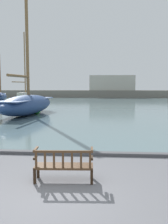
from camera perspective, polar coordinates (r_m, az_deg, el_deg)
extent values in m
plane|color=slate|center=(6.14, -8.67, -19.35)|extent=(160.00, 160.00, 0.00)
cube|color=slate|center=(49.49, 2.86, 3.00)|extent=(100.00, 80.00, 0.08)
cube|color=#4C4C50|center=(9.69, -3.48, -9.35)|extent=(40.00, 0.30, 0.12)
cube|color=black|center=(7.44, -10.44, -13.03)|extent=(0.07, 0.07, 0.42)
cube|color=black|center=(7.29, 1.75, -13.33)|extent=(0.07, 0.07, 0.42)
cube|color=black|center=(7.02, -11.21, -14.21)|extent=(0.07, 0.07, 0.42)
cube|color=black|center=(6.87, 1.78, -14.57)|extent=(0.07, 0.07, 0.42)
cube|color=#4C331E|center=(7.05, -4.61, -12.24)|extent=(1.63, 0.60, 0.06)
cube|color=#4C331E|center=(6.70, -4.84, -9.00)|extent=(1.60, 0.13, 0.06)
cube|color=#4C331E|center=(6.88, -10.91, -10.73)|extent=(0.06, 0.04, 0.41)
cube|color=#4C331E|center=(6.83, -8.90, -10.81)|extent=(0.06, 0.04, 0.41)
cube|color=#4C331E|center=(6.80, -6.87, -10.87)|extent=(0.06, 0.04, 0.41)
cube|color=#4C331E|center=(6.77, -4.82, -10.93)|extent=(0.06, 0.04, 0.41)
cube|color=#4C331E|center=(6.75, -2.76, -10.97)|extent=(0.06, 0.04, 0.41)
cube|color=#4C331E|center=(6.73, -0.68, -10.99)|extent=(0.06, 0.04, 0.41)
cube|color=#4C331E|center=(6.73, 1.40, -11.00)|extent=(0.06, 0.04, 0.41)
cube|color=black|center=(7.00, -11.09, -10.18)|extent=(0.08, 0.30, 0.06)
cube|color=#4C331E|center=(7.03, -10.97, -8.29)|extent=(0.08, 0.47, 0.04)
cube|color=black|center=(6.85, 1.82, -10.44)|extent=(0.08, 0.30, 0.06)
cube|color=#4C331E|center=(6.87, 1.82, -8.51)|extent=(0.08, 0.47, 0.04)
ellipsoid|color=#2D6647|center=(34.56, -13.34, 2.65)|extent=(3.15, 6.82, 1.24)
cube|color=#5B9375|center=(34.54, -13.36, 3.22)|extent=(2.58, 5.95, 0.08)
cube|color=beige|center=(34.11, -13.83, 3.79)|extent=(1.20, 1.75, 0.66)
cylinder|color=brown|center=(34.76, -13.38, 10.40)|extent=(0.15, 0.15, 8.61)
cylinder|color=brown|center=(33.41, -14.66, 6.65)|extent=(0.88, 2.89, 0.12)
cylinder|color=brown|center=(37.93, -10.13, 3.55)|extent=(0.44, 1.24, 0.12)
ellipsoid|color=navy|center=(22.63, -12.80, 1.61)|extent=(3.79, 9.63, 1.74)
cube|color=#516B9E|center=(22.60, -12.83, 2.82)|extent=(2.98, 8.43, 0.08)
cylinder|color=brown|center=(23.09, -12.88, 15.17)|extent=(0.27, 0.27, 9.79)
cylinder|color=brown|center=(21.13, -14.72, 7.97)|extent=(0.64, 3.67, 0.22)
cylinder|color=brown|center=(47.81, -18.66, 8.26)|extent=(0.24, 0.24, 7.10)
sphere|color=green|center=(23.02, -10.75, 0.50)|extent=(0.76, 0.76, 0.76)
cylinder|color=#2D2D33|center=(22.96, -10.78, 2.31)|extent=(0.06, 0.06, 0.70)
cube|color=slate|center=(54.99, 3.02, 4.12)|extent=(54.81, 2.40, 1.66)
cube|color=#B7B2A3|center=(54.99, 6.44, 6.65)|extent=(9.80, 2.00, 3.25)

